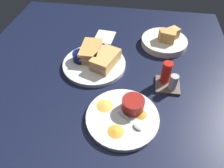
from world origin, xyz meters
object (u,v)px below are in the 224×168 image
at_px(sandwich_half_far, 91,51).
at_px(ramekin_dark_sauce, 81,56).
at_px(plate_sandwich_main, 94,64).
at_px(bread_basket_rear, 165,41).
at_px(ramekin_light_gravy, 133,104).
at_px(sandwich_half_near, 106,60).
at_px(plate_chips_companion, 122,117).
at_px(spoon_by_dark_ramekin, 93,63).
at_px(condiment_caddy, 168,79).
at_px(spoon_by_gravy_ramekin, 135,124).

bearing_deg(sandwich_half_far, ramekin_dark_sauce, -46.71).
xyz_separation_m(plate_sandwich_main, sandwich_half_far, (-0.04, -0.02, 0.03)).
relative_size(ramekin_dark_sauce, bread_basket_rear, 0.33).
xyz_separation_m(ramekin_light_gravy, bread_basket_rear, (-0.41, 0.11, -0.02)).
height_order(sandwich_half_near, sandwich_half_far, same).
relative_size(plate_chips_companion, ramekin_light_gravy, 3.20).
distance_m(spoon_by_dark_ramekin, plate_chips_companion, 0.29).
bearing_deg(bread_basket_rear, spoon_by_dark_ramekin, -55.84).
height_order(ramekin_dark_sauce, condiment_caddy, condiment_caddy).
xyz_separation_m(ramekin_light_gravy, spoon_by_gravy_ramekin, (0.06, 0.01, -0.02)).
distance_m(spoon_by_dark_ramekin, bread_basket_rear, 0.36).
bearing_deg(condiment_caddy, ramekin_light_gravy, -39.47).
relative_size(ramekin_dark_sauce, ramekin_light_gravy, 0.92).
bearing_deg(plate_sandwich_main, spoon_by_dark_ramekin, -44.16).
bearing_deg(ramekin_dark_sauce, condiment_caddy, 77.08).
height_order(sandwich_half_near, spoon_by_dark_ramekin, sandwich_half_near).
bearing_deg(plate_sandwich_main, plate_chips_companion, 30.59).
distance_m(sandwich_half_far, plate_chips_companion, 0.34).
relative_size(sandwich_half_near, ramekin_dark_sauce, 2.17).
height_order(plate_chips_companion, condiment_caddy, condiment_caddy).
relative_size(plate_sandwich_main, sandwich_half_near, 1.74).
distance_m(sandwich_half_near, ramekin_dark_sauce, 0.11).
height_order(sandwich_half_near, ramekin_light_gravy, sandwich_half_near).
xyz_separation_m(sandwich_half_near, ramekin_dark_sauce, (-0.01, -0.11, -0.01)).
bearing_deg(spoon_by_gravy_ramekin, plate_sandwich_main, -145.85).
bearing_deg(ramekin_dark_sauce, spoon_by_dark_ramekin, 72.93).
xyz_separation_m(spoon_by_dark_ramekin, condiment_caddy, (0.06, 0.30, 0.01)).
relative_size(ramekin_dark_sauce, plate_chips_companion, 0.29).
distance_m(plate_sandwich_main, bread_basket_rear, 0.35).
xyz_separation_m(sandwich_half_near, spoon_by_gravy_ramekin, (0.28, 0.14, -0.02)).
bearing_deg(ramekin_light_gravy, condiment_caddy, 140.53).
height_order(ramekin_dark_sauce, spoon_by_dark_ramekin, ramekin_dark_sauce).
bearing_deg(ramekin_light_gravy, bread_basket_rear, 164.37).
xyz_separation_m(spoon_by_dark_ramekin, bread_basket_rear, (-0.20, 0.30, 0.00)).
bearing_deg(sandwich_half_near, ramekin_dark_sauce, -97.07).
bearing_deg(plate_chips_companion, ramekin_light_gravy, 140.19).
bearing_deg(ramekin_light_gravy, spoon_by_dark_ramekin, -138.91).
height_order(plate_sandwich_main, bread_basket_rear, bread_basket_rear).
bearing_deg(spoon_by_gravy_ramekin, ramekin_light_gravy, -170.00).
xyz_separation_m(spoon_by_gravy_ramekin, bread_basket_rear, (-0.47, 0.10, 0.00)).
relative_size(sandwich_half_far, spoon_by_gravy_ramekin, 1.49).
bearing_deg(spoon_by_dark_ramekin, condiment_caddy, 77.82).
xyz_separation_m(sandwich_half_near, spoon_by_dark_ramekin, (0.00, -0.05, -0.02)).
distance_m(ramekin_light_gravy, spoon_by_gravy_ramekin, 0.07).
distance_m(plate_sandwich_main, spoon_by_dark_ramekin, 0.01).
relative_size(plate_sandwich_main, ramekin_light_gravy, 3.48).
bearing_deg(spoon_by_dark_ramekin, ramekin_light_gravy, 41.09).
xyz_separation_m(plate_sandwich_main, sandwich_half_near, (0.00, 0.05, 0.03)).
bearing_deg(ramekin_dark_sauce, bread_basket_rear, 117.93).
height_order(plate_sandwich_main, ramekin_dark_sauce, ramekin_dark_sauce).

